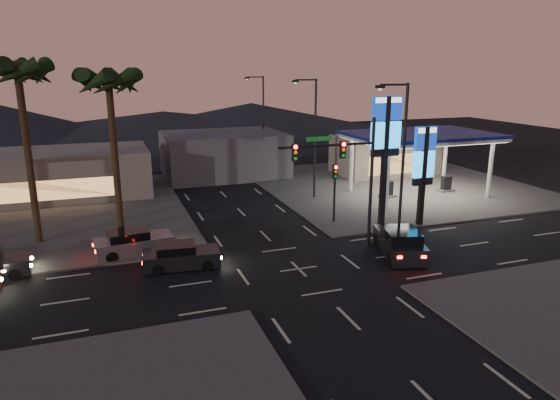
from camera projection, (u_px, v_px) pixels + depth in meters
name	position (u px, v px, depth m)	size (l,w,h in m)	color
ground	(299.00, 269.00, 27.70)	(140.00, 140.00, 0.00)	black
corner_lot_ne	(392.00, 185.00, 47.45)	(24.00, 24.00, 0.12)	#47443F
corner_lot_nw	(19.00, 217.00, 37.05)	(24.00, 24.00, 0.12)	#47443F
gas_station	(421.00, 137.00, 42.53)	(12.20, 8.20, 5.47)	silver
convenience_store	(384.00, 155.00, 52.16)	(10.00, 6.00, 4.00)	#726B5B
pylon_sign_tall	(386.00, 135.00, 33.83)	(2.20, 0.35, 9.00)	black
pylon_sign_short	(424.00, 161.00, 34.18)	(1.60, 0.35, 7.00)	black
traffic_signal_mast	(346.00, 166.00, 29.39)	(6.10, 0.39, 8.00)	black
pedestal_signal	(335.00, 184.00, 35.10)	(0.32, 0.39, 4.30)	black
streetlight_near	(400.00, 157.00, 29.36)	(2.14, 0.25, 10.00)	black
streetlight_mid	(313.00, 132.00, 41.19)	(2.14, 0.25, 10.00)	black
streetlight_far	(262.00, 117.00, 53.94)	(2.14, 0.25, 10.00)	black
palm_a	(109.00, 91.00, 31.01)	(4.41, 4.41, 10.86)	black
palm_b	(19.00, 83.00, 29.25)	(4.41, 4.41, 11.46)	black
building_far_west	(52.00, 174.00, 42.66)	(16.00, 8.00, 4.00)	#726B5B
building_far_mid	(224.00, 154.00, 51.46)	(12.00, 9.00, 4.40)	#4C4C51
hill_right	(251.00, 118.00, 86.56)	(50.00, 50.00, 5.00)	black
hill_center	(163.00, 124.00, 81.81)	(60.00, 60.00, 4.00)	black
car_lane_a_front	(180.00, 256.00, 27.77)	(4.43, 2.20, 1.40)	black
car_lane_b_front	(133.00, 243.00, 29.76)	(4.78, 2.39, 1.51)	slate
suv_station	(400.00, 243.00, 29.61)	(3.41, 5.28, 1.64)	black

